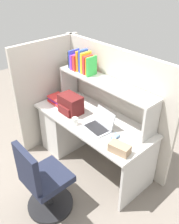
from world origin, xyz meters
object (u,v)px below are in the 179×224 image
(office_chair, at_px, (43,184))
(paper_cup, at_px, (75,121))
(tissue_box, at_px, (119,148))
(backpack, at_px, (70,104))
(computer_mouse, at_px, (115,137))
(laptop, at_px, (100,124))

(office_chair, bearing_deg, paper_cup, -67.94)
(tissue_box, bearing_deg, paper_cup, 170.08)
(backpack, bearing_deg, paper_cup, -27.75)
(computer_mouse, bearing_deg, paper_cup, -171.52)
(laptop, height_order, tissue_box, laptop)
(backpack, xyz_separation_m, office_chair, (0.49, -0.79, -0.45))
(backpack, relative_size, computer_mouse, 2.88)
(paper_cup, xyz_separation_m, tissue_box, (0.69, 0.01, 0.01))
(computer_mouse, height_order, paper_cup, paper_cup)
(office_chair, bearing_deg, backpack, -56.15)
(backpack, distance_m, office_chair, 1.03)
(laptop, relative_size, paper_cup, 3.78)
(laptop, distance_m, paper_cup, 0.30)
(computer_mouse, xyz_separation_m, office_chair, (-0.26, -0.82, -0.35))
(tissue_box, bearing_deg, backpack, 161.76)
(laptop, xyz_separation_m, tissue_box, (0.44, -0.15, -0.00))
(backpack, xyz_separation_m, paper_cup, (0.25, -0.13, -0.07))
(backpack, relative_size, office_chair, 0.32)
(laptop, distance_m, tissue_box, 0.46)
(laptop, xyz_separation_m, computer_mouse, (0.25, -0.01, -0.03))
(paper_cup, bearing_deg, office_chair, -69.69)
(backpack, height_order, tissue_box, backpack)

